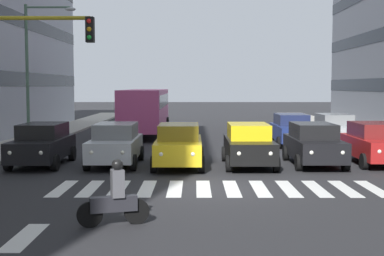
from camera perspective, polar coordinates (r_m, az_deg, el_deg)
The scene contains 14 objects.
ground_plane at distance 17.14m, azimuth 2.74°, elevation -6.46°, with size 180.00×180.00×0.00m, color #262628.
crosswalk_markings at distance 17.14m, azimuth 2.74°, elevation -6.45°, with size 10.35×2.80×0.01m.
lane_arrow_1 at distance 12.33m, azimuth -17.38°, elevation -11.02°, with size 0.50×2.20×0.01m, color silver.
car_0 at distance 23.56m, azimuth 18.89°, elevation -1.51°, with size 2.02×4.44×1.72m.
car_1 at distance 22.53m, azimuth 12.83°, elevation -1.65°, with size 2.02×4.44×1.72m.
car_2 at distance 21.82m, azimuth 6.05°, elevation -1.76°, with size 2.02×4.44×1.72m.
car_3 at distance 21.52m, azimuth -1.42°, elevation -1.82°, with size 2.02×4.44×1.72m.
car_4 at distance 22.23m, azimuth -8.13°, elevation -1.66°, with size 2.02×4.44×1.72m.
car_5 at distance 22.77m, azimuth -15.65°, elevation -1.64°, with size 2.02×4.44×1.72m.
car_row2_0 at distance 30.21m, azimuth 14.93°, elevation -0.14°, with size 2.02×4.44×1.72m.
car_row2_1 at distance 29.65m, azimuth 10.56°, elevation -0.15°, with size 2.02×4.44×1.72m.
bus_behind_traffic at distance 35.52m, azimuth -4.99°, elevation 2.25°, with size 2.78×10.50×3.00m.
motorcycle_with_rider at distance 12.70m, azimuth -8.23°, elevation -7.43°, with size 1.65×0.61×1.57m.
street_lamp_right at distance 29.05m, azimuth -16.40°, elevation 6.91°, with size 2.66×0.28×7.28m.
Camera 1 is at (0.74, 16.81, 3.27)m, focal length 50.08 mm.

